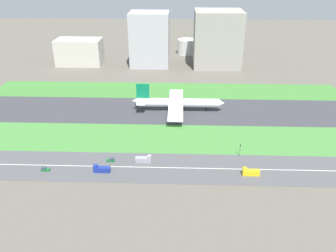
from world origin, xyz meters
TOP-DOWN VIEW (x-y plane):
  - ground_plane at (0.00, 0.00)m, footprint 800.00×800.00m
  - runway at (0.00, 0.00)m, footprint 280.00×46.00m
  - grass_median_north at (0.00, 41.00)m, footprint 280.00×36.00m
  - grass_median_south at (0.00, -41.00)m, footprint 280.00×36.00m
  - highway at (0.00, -73.00)m, footprint 280.00×28.00m
  - highway_centerline at (0.00, -73.00)m, footprint 266.00×0.50m
  - airliner at (8.68, 0.00)m, footprint 65.00×56.00m
  - car_0 at (-57.05, -78.00)m, footprint 4.40×1.80m
  - truck_2 at (46.75, -78.00)m, footprint 8.40×2.50m
  - car_2 at (-25.19, -68.00)m, footprint 4.40×1.80m
  - truck_0 at (-28.10, -78.00)m, footprint 8.40×2.50m
  - truck_1 at (-7.53, -68.00)m, footprint 8.40×2.50m
  - traffic_light at (44.11, -60.01)m, footprint 0.36×0.50m
  - terminal_building at (-90.00, 114.00)m, footprint 44.54×24.98m
  - hangar_building at (-19.12, 114.00)m, footprint 37.70×31.61m
  - office_tower at (46.90, 114.00)m, footprint 45.32×38.93m
  - fuel_tank_west at (-10.24, 159.00)m, footprint 17.29×17.29m
  - fuel_tank_centre at (18.12, 159.00)m, footprint 20.31×20.31m
  - fuel_tank_east at (51.41, 159.00)m, footprint 23.84×23.84m

SIDE VIEW (x-z plane):
  - ground_plane at x=0.00m, z-range 0.00..0.00m
  - runway at x=0.00m, z-range 0.00..0.10m
  - grass_median_north at x=0.00m, z-range 0.00..0.10m
  - grass_median_south at x=0.00m, z-range 0.00..0.10m
  - highway at x=0.00m, z-range 0.00..0.10m
  - highway_centerline at x=0.00m, z-range 0.10..0.11m
  - car_0 at x=-57.05m, z-range -0.08..1.92m
  - car_2 at x=-25.19m, z-range -0.08..1.92m
  - truck_2 at x=46.75m, z-range -0.33..3.67m
  - truck_0 at x=-28.10m, z-range -0.33..3.67m
  - truck_1 at x=-7.53m, z-range -0.33..3.67m
  - traffic_light at x=44.11m, z-range 0.69..7.89m
  - airliner at x=8.68m, z-range -3.62..16.08m
  - fuel_tank_west at x=-10.24m, z-range 0.00..12.99m
  - fuel_tank_east at x=51.41m, z-range 0.00..14.74m
  - fuel_tank_centre at x=18.12m, z-range 0.00..16.18m
  - terminal_building at x=-90.00m, z-range 0.00..25.17m
  - hangar_building at x=-19.12m, z-range 0.00..51.37m
  - office_tower at x=46.90m, z-range 0.00..53.11m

